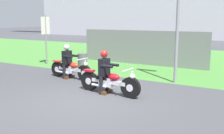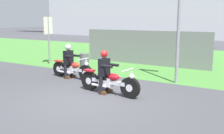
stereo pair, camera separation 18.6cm
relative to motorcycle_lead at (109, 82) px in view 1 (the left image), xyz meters
name	(u,v)px [view 1 (the left image)]	position (x,y,z in m)	size (l,w,h in m)	color
ground	(87,100)	(-0.20, -0.92, -0.40)	(120.00, 120.00, 0.00)	#424247
grass_verge	(177,59)	(-0.20, 8.33, -0.39)	(60.00, 12.00, 0.01)	#478438
motorcycle_lead	(109,82)	(0.00, 0.00, 0.00)	(2.26, 0.66, 0.88)	black
rider_lead	(105,68)	(-0.17, 0.01, 0.42)	(0.57, 0.48, 1.41)	black
motorcycle_follow	(71,69)	(-2.46, 1.11, -0.01)	(2.09, 0.66, 0.87)	black
rider_follow	(67,58)	(-2.63, 1.12, 0.42)	(0.57, 0.48, 1.39)	black
trash_can	(82,62)	(-3.16, 2.86, 0.00)	(0.44, 0.44, 0.79)	#595E5B
sign_banner	(46,32)	(-5.73, 3.15, 1.33)	(0.08, 0.60, 2.60)	gray
fence_segment	(141,48)	(-1.36, 5.63, 0.50)	(7.00, 0.06, 1.80)	slate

